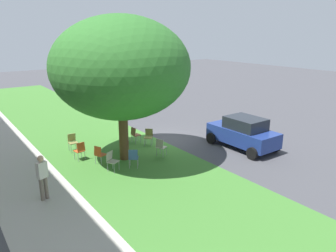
# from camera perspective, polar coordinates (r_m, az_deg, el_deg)

# --- Properties ---
(ground) EXTENTS (80.00, 80.00, 0.00)m
(ground) POSITION_cam_1_polar(r_m,az_deg,el_deg) (18.11, -0.67, -2.46)
(ground) COLOR #424247
(grass_verge) EXTENTS (48.00, 6.00, 0.01)m
(grass_verge) POSITION_cam_1_polar(r_m,az_deg,el_deg) (16.57, -9.75, -4.51)
(grass_verge) COLOR #3D752D
(grass_verge) RESTS_ON ground
(sidewalk_strip) EXTENTS (48.00, 2.80, 0.01)m
(sidewalk_strip) POSITION_cam_1_polar(r_m,az_deg,el_deg) (15.32, -24.73, -7.62)
(sidewalk_strip) COLOR #ADA89E
(sidewalk_strip) RESTS_ON ground
(street_tree) EXTENTS (6.17, 6.17, 6.59)m
(street_tree) POSITION_cam_1_polar(r_m,az_deg,el_deg) (14.58, -8.32, 10.12)
(street_tree) COLOR brown
(street_tree) RESTS_ON ground
(chair_0) EXTENTS (0.43, 0.43, 0.88)m
(chair_0) POSITION_cam_1_polar(r_m,az_deg,el_deg) (17.04, -16.52, -2.54)
(chair_0) COLOR olive
(chair_0) RESTS_ON ground
(chair_1) EXTENTS (0.48, 0.48, 0.88)m
(chair_1) POSITION_cam_1_polar(r_m,az_deg,el_deg) (15.71, -15.30, -4.04)
(chair_1) COLOR #C64C1E
(chair_1) RESTS_ON ground
(chair_2) EXTENTS (0.59, 0.59, 0.88)m
(chair_2) POSITION_cam_1_polar(r_m,az_deg,el_deg) (18.08, -7.94, -0.92)
(chair_2) COLOR #335184
(chair_2) RESTS_ON ground
(chair_3) EXTENTS (0.45, 0.45, 0.88)m
(chair_3) POSITION_cam_1_polar(r_m,az_deg,el_deg) (17.56, -5.86, -1.37)
(chair_3) COLOR brown
(chair_3) RESTS_ON ground
(chair_4) EXTENTS (0.58, 0.58, 0.88)m
(chair_4) POSITION_cam_1_polar(r_m,az_deg,el_deg) (14.39, -6.14, -5.44)
(chair_4) COLOR #335184
(chair_4) RESTS_ON ground
(chair_5) EXTENTS (0.54, 0.54, 0.88)m
(chair_5) POSITION_cam_1_polar(r_m,az_deg,el_deg) (15.01, -12.03, -4.78)
(chair_5) COLOR #C64C1E
(chair_5) RESTS_ON ground
(chair_6) EXTENTS (0.59, 0.58, 0.88)m
(chair_6) POSITION_cam_1_polar(r_m,az_deg,el_deg) (16.54, -7.81, -2.57)
(chair_6) COLOR #335184
(chair_6) RESTS_ON ground
(chair_7) EXTENTS (0.59, 0.59, 0.88)m
(chair_7) POSITION_cam_1_polar(r_m,az_deg,el_deg) (17.19, -3.44, -1.70)
(chair_7) COLOR olive
(chair_7) RESTS_ON ground
(chair_8) EXTENTS (0.55, 0.55, 0.88)m
(chair_8) POSITION_cam_1_polar(r_m,az_deg,el_deg) (15.62, -1.29, -3.56)
(chair_8) COLOR #ADA393
(chair_8) RESTS_ON ground
(chair_9) EXTENTS (0.56, 0.56, 0.88)m
(chair_9) POSITION_cam_1_polar(r_m,az_deg,el_deg) (14.22, -9.93, -5.88)
(chair_9) COLOR #ADA393
(chair_9) RESTS_ON ground
(parked_car) EXTENTS (3.70, 1.92, 1.65)m
(parked_car) POSITION_cam_1_polar(r_m,az_deg,el_deg) (17.07, 13.13, -1.12)
(parked_car) COLOR navy
(parked_car) RESTS_ON ground
(pedestrian_0) EXTENTS (0.31, 0.41, 1.69)m
(pedestrian_0) POSITION_cam_1_polar(r_m,az_deg,el_deg) (12.39, -21.31, -8.19)
(pedestrian_0) COLOR #726659
(pedestrian_0) RESTS_ON ground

